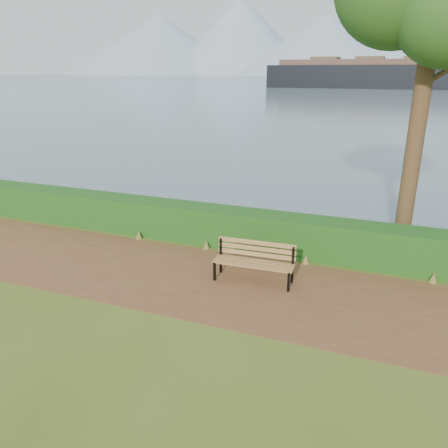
% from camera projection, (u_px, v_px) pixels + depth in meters
% --- Properties ---
extents(ground, '(140.00, 140.00, 0.00)m').
position_uv_depth(ground, '(216.00, 289.00, 9.64)').
color(ground, '#465317').
rests_on(ground, ground).
extents(path, '(40.00, 3.40, 0.01)m').
position_uv_depth(path, '(221.00, 283.00, 9.90)').
color(path, brown).
rests_on(path, ground).
extents(hedge, '(32.00, 0.85, 1.00)m').
position_uv_depth(hedge, '(252.00, 230.00, 11.76)').
color(hedge, '#174112').
rests_on(hedge, ground).
extents(water, '(700.00, 510.00, 0.00)m').
position_uv_depth(water, '(393.00, 79.00, 238.60)').
color(water, '#3F5566').
rests_on(water, ground).
extents(mountains, '(585.00, 190.00, 70.00)m').
position_uv_depth(mountains, '(388.00, 40.00, 361.06)').
color(mountains, '#8092AA').
rests_on(mountains, ground).
extents(bench, '(1.85, 0.62, 0.91)m').
position_uv_depth(bench, '(255.00, 259.00, 9.90)').
color(bench, black).
rests_on(bench, ground).
extents(cargo_ship, '(80.73, 14.63, 24.42)m').
position_uv_depth(cargo_ship, '(441.00, 74.00, 108.06)').
color(cargo_ship, black).
rests_on(cargo_ship, ground).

